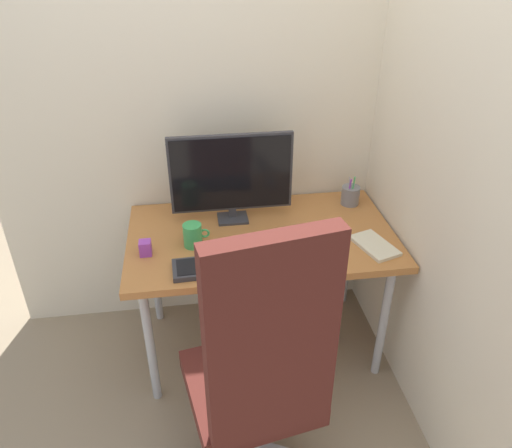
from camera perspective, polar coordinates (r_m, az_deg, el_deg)
ground_plane at (r=2.79m, az=0.54°, el=-13.42°), size 8.00×8.00×0.00m
wall_back at (r=2.44m, az=-0.76°, el=17.92°), size 2.58×0.04×2.80m
wall_side_right at (r=2.09m, az=20.25°, el=13.81°), size 0.04×2.05×2.80m
desk at (r=2.38m, az=0.61°, el=-2.38°), size 1.26×0.73×0.70m
office_chair at (r=1.80m, az=0.48°, el=-16.54°), size 0.59×0.58×1.26m
monitor at (r=2.36m, az=-2.85°, el=5.65°), size 0.59×0.12×0.44m
keyboard at (r=2.12m, az=-3.62°, el=-4.72°), size 0.45×0.16×0.03m
mouse at (r=2.20m, az=4.71°, el=-3.06°), size 0.06×0.09×0.04m
pen_holder at (r=2.63m, az=10.78°, el=3.28°), size 0.09×0.09×0.16m
notebook at (r=2.31m, az=13.47°, el=-2.41°), size 0.19×0.26×0.02m
coffee_mug at (r=2.25m, az=-7.26°, el=-1.29°), size 0.12×0.08×0.11m
desk_clamp_accessory at (r=2.24m, az=-12.59°, el=-2.70°), size 0.05×0.05×0.07m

